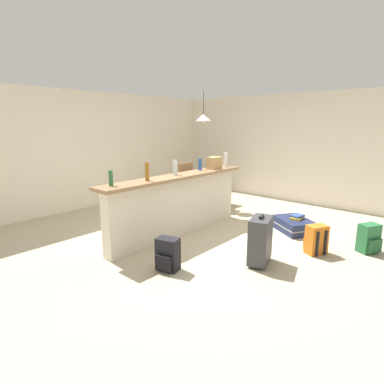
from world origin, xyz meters
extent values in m
cube|color=#BCAD8E|center=(0.00, 0.00, -0.03)|extent=(13.00, 13.00, 0.05)
cube|color=silver|center=(0.00, 3.05, 1.25)|extent=(6.60, 0.10, 2.50)
cube|color=silver|center=(3.05, 0.30, 1.25)|extent=(0.10, 6.00, 2.50)
cube|color=silver|center=(-0.42, 0.30, 0.48)|extent=(2.80, 0.20, 0.95)
cube|color=#93704C|center=(-0.42, 0.30, 0.98)|extent=(2.96, 0.40, 0.05)
cylinder|color=#2D6B38|center=(-1.65, 0.36, 1.11)|extent=(0.06, 0.06, 0.21)
cylinder|color=#9E661E|center=(-1.08, 0.28, 1.14)|extent=(0.06, 0.06, 0.27)
cylinder|color=silver|center=(-0.44, 0.35, 1.13)|extent=(0.07, 0.07, 0.24)
cylinder|color=#284C89|center=(0.25, 0.40, 1.11)|extent=(0.07, 0.07, 0.21)
cylinder|color=silver|center=(0.88, 0.29, 1.14)|extent=(0.07, 0.07, 0.28)
cube|color=tan|center=(0.54, 0.30, 1.11)|extent=(0.26, 0.18, 0.22)
cube|color=#4C331E|center=(1.34, 1.32, 0.72)|extent=(1.10, 0.80, 0.04)
cylinder|color=#4C331E|center=(0.85, 0.98, 0.35)|extent=(0.06, 0.06, 0.70)
cylinder|color=#4C331E|center=(1.83, 0.98, 0.35)|extent=(0.06, 0.06, 0.70)
cylinder|color=#4C331E|center=(0.85, 1.66, 0.35)|extent=(0.06, 0.06, 0.70)
cylinder|color=#4C331E|center=(1.83, 1.66, 0.35)|extent=(0.06, 0.06, 0.70)
cube|color=#9E754C|center=(1.27, 0.71, 0.43)|extent=(0.48, 0.48, 0.04)
cube|color=#9E754C|center=(1.23, 0.88, 0.69)|extent=(0.40, 0.13, 0.48)
cylinder|color=#9E754C|center=(1.16, 0.51, 0.21)|extent=(0.04, 0.04, 0.41)
cylinder|color=#9E754C|center=(1.47, 0.59, 0.21)|extent=(0.04, 0.04, 0.41)
cylinder|color=#9E754C|center=(1.08, 0.82, 0.21)|extent=(0.04, 0.04, 0.41)
cylinder|color=#9E754C|center=(1.39, 0.90, 0.21)|extent=(0.04, 0.04, 0.41)
cube|color=#9E754C|center=(1.33, 1.90, 0.43)|extent=(0.47, 0.47, 0.04)
cube|color=#9E754C|center=(1.30, 1.72, 0.69)|extent=(0.40, 0.11, 0.48)
cylinder|color=#9E754C|center=(1.52, 2.03, 0.21)|extent=(0.04, 0.04, 0.41)
cylinder|color=#9E754C|center=(1.20, 2.09, 0.21)|extent=(0.04, 0.04, 0.41)
cylinder|color=#9E754C|center=(1.46, 1.71, 0.21)|extent=(0.04, 0.04, 0.41)
cylinder|color=#9E754C|center=(1.14, 1.77, 0.21)|extent=(0.04, 0.04, 0.41)
cylinder|color=black|center=(1.35, 1.23, 2.25)|extent=(0.01, 0.01, 0.50)
cone|color=white|center=(1.35, 1.23, 1.95)|extent=(0.34, 0.34, 0.14)
sphere|color=white|center=(1.35, 1.23, 1.87)|extent=(0.07, 0.07, 0.07)
cube|color=#1E284C|center=(1.00, -1.09, 0.11)|extent=(0.78, 0.83, 0.22)
cube|color=gray|center=(1.00, -1.09, 0.11)|extent=(0.79, 0.85, 0.02)
cube|color=#2D2D33|center=(1.23, -0.75, 0.11)|extent=(0.23, 0.22, 0.02)
cube|color=orange|center=(0.30, -1.73, 0.21)|extent=(0.33, 0.29, 0.42)
cube|color=#AB5918|center=(0.35, -1.64, 0.14)|extent=(0.22, 0.16, 0.19)
cube|color=black|center=(0.32, -1.85, 0.19)|extent=(0.04, 0.04, 0.36)
cube|color=black|center=(0.19, -1.79, 0.19)|extent=(0.04, 0.04, 0.36)
cube|color=#38383D|center=(-0.52, -1.29, 0.33)|extent=(0.49, 0.36, 0.60)
cylinder|color=black|center=(-0.34, -1.24, 0.03)|extent=(0.07, 0.05, 0.06)
cylinder|color=black|center=(-0.70, -1.35, 0.03)|extent=(0.07, 0.05, 0.06)
cube|color=#232328|center=(-0.52, -1.29, 0.65)|extent=(0.15, 0.08, 0.04)
cube|color=#286B3D|center=(0.86, -2.27, 0.21)|extent=(0.33, 0.29, 0.42)
cube|color=#205530|center=(0.81, -2.37, 0.14)|extent=(0.22, 0.16, 0.19)
cube|color=black|center=(0.84, -2.15, 0.19)|extent=(0.04, 0.04, 0.36)
cube|color=black|center=(0.97, -2.22, 0.19)|extent=(0.04, 0.04, 0.36)
cube|color=black|center=(-1.45, -0.51, 0.21)|extent=(0.25, 0.32, 0.42)
cube|color=black|center=(-1.56, -0.54, 0.14)|extent=(0.12, 0.23, 0.19)
cube|color=black|center=(-1.38, -0.41, 0.19)|extent=(0.03, 0.04, 0.36)
cube|color=black|center=(-1.34, -0.55, 0.19)|extent=(0.03, 0.04, 0.36)
cube|color=gold|center=(1.01, -1.13, 0.24)|extent=(0.23, 0.18, 0.04)
cube|color=#334C99|center=(1.05, -1.12, 0.27)|extent=(0.24, 0.20, 0.04)
camera|label=1|loc=(-4.01, -3.19, 1.83)|focal=29.25mm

